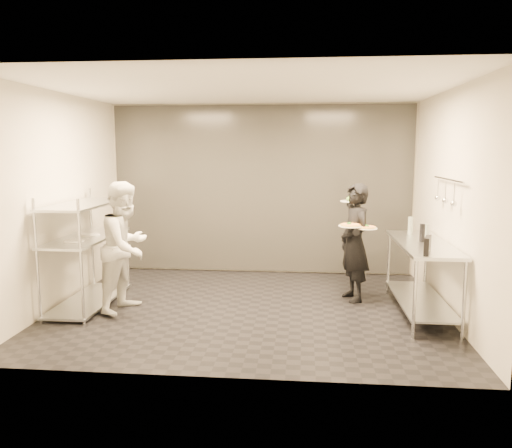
# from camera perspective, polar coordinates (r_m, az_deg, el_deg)

# --- Properties ---
(room_shell) EXTENTS (5.00, 4.00, 2.80)m
(room_shell) POSITION_cam_1_polar(r_m,az_deg,el_deg) (7.48, 0.08, 3.49)
(room_shell) COLOR black
(room_shell) RESTS_ON ground
(pass_rack) EXTENTS (0.60, 1.60, 1.50)m
(pass_rack) POSITION_cam_1_polar(r_m,az_deg,el_deg) (6.97, -18.77, -2.59)
(pass_rack) COLOR #B9BCC1
(pass_rack) RESTS_ON ground
(prep_counter) EXTENTS (0.60, 1.80, 0.92)m
(prep_counter) POSITION_cam_1_polar(r_m,az_deg,el_deg) (6.57, 18.41, -4.52)
(prep_counter) COLOR #B9BCC1
(prep_counter) RESTS_ON ground
(utensil_rail) EXTENTS (0.07, 1.20, 0.31)m
(utensil_rail) POSITION_cam_1_polar(r_m,az_deg,el_deg) (6.49, 20.93, 3.44)
(utensil_rail) COLOR #B9BCC1
(utensil_rail) RESTS_ON room_shell
(waiter) EXTENTS (0.55, 0.68, 1.61)m
(waiter) POSITION_cam_1_polar(r_m,az_deg,el_deg) (6.91, 11.20, -2.09)
(waiter) COLOR black
(waiter) RESTS_ON ground
(chef) EXTENTS (0.81, 0.94, 1.66)m
(chef) POSITION_cam_1_polar(r_m,az_deg,el_deg) (6.58, -14.64, -2.51)
(chef) COLOR silver
(chef) RESTS_ON ground
(pizza_plate_near) EXTENTS (0.32, 0.32, 0.05)m
(pizza_plate_near) POSITION_cam_1_polar(r_m,az_deg,el_deg) (6.66, 10.76, -0.15)
(pizza_plate_near) COLOR white
(pizza_plate_near) RESTS_ON waiter
(pizza_plate_far) EXTENTS (0.29, 0.29, 0.05)m
(pizza_plate_far) POSITION_cam_1_polar(r_m,az_deg,el_deg) (6.68, 12.47, -0.38)
(pizza_plate_far) COLOR white
(pizza_plate_far) RESTS_ON waiter
(salad_plate) EXTENTS (0.30, 0.30, 0.07)m
(salad_plate) POSITION_cam_1_polar(r_m,az_deg,el_deg) (7.14, 10.82, 2.71)
(salad_plate) COLOR white
(salad_plate) RESTS_ON waiter
(pos_monitor) EXTENTS (0.14, 0.28, 0.20)m
(pos_monitor) POSITION_cam_1_polar(r_m,az_deg,el_deg) (5.78, 19.01, -2.33)
(pos_monitor) COLOR black
(pos_monitor) RESTS_ON prep_counter
(bottle_green) EXTENTS (0.07, 0.07, 0.24)m
(bottle_green) POSITION_cam_1_polar(r_m,az_deg,el_deg) (7.03, 17.23, -0.18)
(bottle_green) COLOR gray
(bottle_green) RESTS_ON prep_counter
(bottle_clear) EXTENTS (0.06, 0.06, 0.19)m
(bottle_clear) POSITION_cam_1_polar(r_m,az_deg,el_deg) (6.83, 18.88, -0.73)
(bottle_clear) COLOR gray
(bottle_clear) RESTS_ON prep_counter
(bottle_dark) EXTENTS (0.07, 0.07, 0.22)m
(bottle_dark) POSITION_cam_1_polar(r_m,az_deg,el_deg) (6.53, 18.47, -0.96)
(bottle_dark) COLOR black
(bottle_dark) RESTS_ON prep_counter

